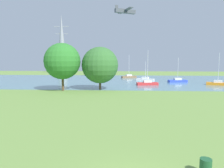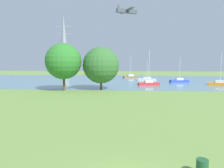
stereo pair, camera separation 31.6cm
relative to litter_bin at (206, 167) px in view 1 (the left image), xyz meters
The scene contains 12 objects.
ground_plane 20.47m from the litter_bin, 99.86° to the left, with size 160.00×160.00×0.00m, color olive.
litter_bin is the anchor object (origin of this frame).
water_surface 48.29m from the litter_bin, 94.16° to the left, with size 140.00×40.00×0.02m, color slate.
sailboat_red 37.17m from the litter_bin, 88.27° to the left, with size 4.97×2.20×7.87m.
sailboat_white 46.87m from the litter_bin, 88.06° to the left, with size 5.03×2.95×5.34m.
sailboat_brown 57.06m from the litter_bin, 92.75° to the left, with size 5.02×3.03×7.39m.
sailboat_orange 41.68m from the litter_bin, 65.83° to the left, with size 5.02×3.05×7.31m.
sailboat_blue 45.00m from the litter_bin, 77.73° to the left, with size 4.99×2.34×6.32m.
tree_east_far 31.87m from the litter_bin, 119.42° to the left, with size 6.64×6.64×8.75m.
tree_west_near 30.74m from the litter_bin, 106.66° to the left, with size 6.93×6.93×8.15m.
electricity_pylon 83.48m from the litter_bin, 111.85° to the left, with size 6.40×4.40×24.77m.
light_aircraft 56.47m from the litter_bin, 94.48° to the left, with size 6.24×8.04×2.10m.
Camera 1 is at (-0.40, -7.83, 5.49)m, focal length 32.90 mm.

